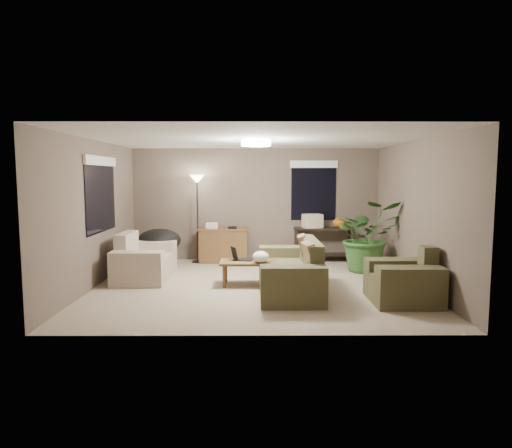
{
  "coord_description": "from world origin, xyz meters",
  "views": [
    {
      "loc": [
        -0.03,
        -7.74,
        1.89
      ],
      "look_at": [
        0.0,
        0.2,
        1.05
      ],
      "focal_mm": 32.0,
      "sensor_mm": 36.0,
      "label": 1
    }
  ],
  "objects_px": {
    "coffee_table": "(249,265)",
    "armchair": "(404,283)",
    "floor_lamp": "(197,189)",
    "papasan_chair": "(159,245)",
    "houseplant": "(367,244)",
    "desk": "(224,245)",
    "console_table": "(323,242)",
    "main_sofa": "(291,273)",
    "loveseat": "(144,262)",
    "cat_scratching_post": "(369,261)"
  },
  "relations": [
    {
      "from": "floor_lamp",
      "to": "main_sofa",
      "type": "bearing_deg",
      "value": -54.0
    },
    {
      "from": "loveseat",
      "to": "houseplant",
      "type": "relative_size",
      "value": 1.13
    },
    {
      "from": "armchair",
      "to": "cat_scratching_post",
      "type": "relative_size",
      "value": 2.0
    },
    {
      "from": "papasan_chair",
      "to": "coffee_table",
      "type": "bearing_deg",
      "value": -40.16
    },
    {
      "from": "main_sofa",
      "to": "coffee_table",
      "type": "relative_size",
      "value": 2.2
    },
    {
      "from": "desk",
      "to": "console_table",
      "type": "bearing_deg",
      "value": 2.55
    },
    {
      "from": "main_sofa",
      "to": "armchair",
      "type": "bearing_deg",
      "value": -22.44
    },
    {
      "from": "loveseat",
      "to": "houseplant",
      "type": "distance_m",
      "value": 4.34
    },
    {
      "from": "papasan_chair",
      "to": "cat_scratching_post",
      "type": "height_order",
      "value": "papasan_chair"
    },
    {
      "from": "coffee_table",
      "to": "cat_scratching_post",
      "type": "relative_size",
      "value": 2.0
    },
    {
      "from": "console_table",
      "to": "floor_lamp",
      "type": "height_order",
      "value": "floor_lamp"
    },
    {
      "from": "coffee_table",
      "to": "desk",
      "type": "distance_m",
      "value": 2.21
    },
    {
      "from": "loveseat",
      "to": "cat_scratching_post",
      "type": "xyz_separation_m",
      "value": [
        4.33,
        0.53,
        -0.08
      ]
    },
    {
      "from": "cat_scratching_post",
      "to": "coffee_table",
      "type": "bearing_deg",
      "value": -155.57
    },
    {
      "from": "armchair",
      "to": "papasan_chair",
      "type": "xyz_separation_m",
      "value": [
        -4.22,
        2.7,
        0.17
      ]
    },
    {
      "from": "loveseat",
      "to": "papasan_chair",
      "type": "xyz_separation_m",
      "value": [
        0.07,
        1.05,
        0.17
      ]
    },
    {
      "from": "papasan_chair",
      "to": "floor_lamp",
      "type": "relative_size",
      "value": 0.62
    },
    {
      "from": "cat_scratching_post",
      "to": "desk",
      "type": "bearing_deg",
      "value": 160.25
    },
    {
      "from": "loveseat",
      "to": "armchair",
      "type": "distance_m",
      "value": 4.6
    },
    {
      "from": "main_sofa",
      "to": "papasan_chair",
      "type": "relative_size",
      "value": 1.87
    },
    {
      "from": "armchair",
      "to": "cat_scratching_post",
      "type": "distance_m",
      "value": 2.18
    },
    {
      "from": "armchair",
      "to": "main_sofa",
      "type": "bearing_deg",
      "value": 157.56
    },
    {
      "from": "coffee_table",
      "to": "floor_lamp",
      "type": "xyz_separation_m",
      "value": [
        -1.15,
        2.12,
        1.24
      ]
    },
    {
      "from": "armchair",
      "to": "coffee_table",
      "type": "height_order",
      "value": "armchair"
    },
    {
      "from": "desk",
      "to": "console_table",
      "type": "relative_size",
      "value": 0.85
    },
    {
      "from": "main_sofa",
      "to": "desk",
      "type": "relative_size",
      "value": 2.0
    },
    {
      "from": "armchair",
      "to": "desk",
      "type": "bearing_deg",
      "value": 132.02
    },
    {
      "from": "houseplant",
      "to": "cat_scratching_post",
      "type": "bearing_deg",
      "value": -61.21
    },
    {
      "from": "papasan_chair",
      "to": "desk",
      "type": "bearing_deg",
      "value": 22.37
    },
    {
      "from": "coffee_table",
      "to": "papasan_chair",
      "type": "xyz_separation_m",
      "value": [
        -1.89,
        1.6,
        0.11
      ]
    },
    {
      "from": "papasan_chair",
      "to": "cat_scratching_post",
      "type": "relative_size",
      "value": 2.35
    },
    {
      "from": "armchair",
      "to": "papasan_chair",
      "type": "distance_m",
      "value": 5.02
    },
    {
      "from": "main_sofa",
      "to": "console_table",
      "type": "relative_size",
      "value": 1.69
    },
    {
      "from": "console_table",
      "to": "houseplant",
      "type": "xyz_separation_m",
      "value": [
        0.7,
        -1.09,
        0.12
      ]
    },
    {
      "from": "floor_lamp",
      "to": "coffee_table",
      "type": "bearing_deg",
      "value": -61.53
    },
    {
      "from": "armchair",
      "to": "papasan_chair",
      "type": "height_order",
      "value": "armchair"
    },
    {
      "from": "coffee_table",
      "to": "armchair",
      "type": "bearing_deg",
      "value": -25.31
    },
    {
      "from": "coffee_table",
      "to": "cat_scratching_post",
      "type": "height_order",
      "value": "cat_scratching_post"
    },
    {
      "from": "armchair",
      "to": "coffee_table",
      "type": "bearing_deg",
      "value": 154.69
    },
    {
      "from": "coffee_table",
      "to": "desk",
      "type": "relative_size",
      "value": 0.91
    },
    {
      "from": "papasan_chair",
      "to": "loveseat",
      "type": "bearing_deg",
      "value": -93.85
    },
    {
      "from": "houseplant",
      "to": "console_table",
      "type": "bearing_deg",
      "value": 122.84
    },
    {
      "from": "papasan_chair",
      "to": "houseplant",
      "type": "height_order",
      "value": "houseplant"
    },
    {
      "from": "main_sofa",
      "to": "coffee_table",
      "type": "height_order",
      "value": "main_sofa"
    },
    {
      "from": "floor_lamp",
      "to": "houseplant",
      "type": "bearing_deg",
      "value": -15.61
    },
    {
      "from": "desk",
      "to": "cat_scratching_post",
      "type": "xyz_separation_m",
      "value": [
        2.95,
        -1.06,
        -0.16
      ]
    },
    {
      "from": "main_sofa",
      "to": "papasan_chair",
      "type": "bearing_deg",
      "value": 142.0
    },
    {
      "from": "main_sofa",
      "to": "houseplant",
      "type": "xyz_separation_m",
      "value": [
        1.62,
        1.58,
        0.26
      ]
    },
    {
      "from": "coffee_table",
      "to": "houseplant",
      "type": "relative_size",
      "value": 0.7
    },
    {
      "from": "papasan_chair",
      "to": "houseplant",
      "type": "distance_m",
      "value": 4.24
    }
  ]
}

